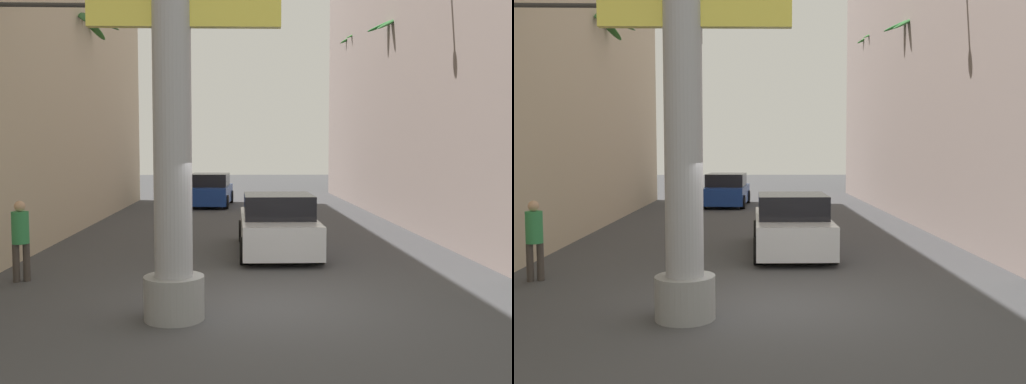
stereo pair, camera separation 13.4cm
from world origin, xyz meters
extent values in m
plane|color=#424244|center=(0.00, 10.00, 0.00)|extent=(83.84, 83.84, 0.00)
cube|color=slate|center=(8.96, 13.86, 6.50)|extent=(7.33, 24.06, 13.00)
cylinder|color=#9E9EA3|center=(-1.47, -0.79, 3.92)|extent=(0.60, 0.60, 7.84)
cylinder|color=gray|center=(-1.47, -0.79, 0.35)|extent=(0.96, 0.96, 0.70)
cube|color=#F2E04C|center=(-1.27, -0.79, 4.86)|extent=(2.98, 0.19, 0.56)
cylinder|color=#59595E|center=(5.82, 5.82, 3.86)|extent=(0.16, 0.16, 7.71)
cylinder|color=#333333|center=(-3.37, 3.15, 5.87)|extent=(4.90, 0.10, 0.10)
cube|color=black|center=(-1.66, 3.15, 5.42)|extent=(0.24, 0.24, 0.70)
sphere|color=red|center=(-1.66, 3.02, 5.64)|extent=(0.14, 0.14, 0.14)
sphere|color=yellow|center=(-1.66, 3.02, 5.42)|extent=(0.14, 0.14, 0.14)
sphere|color=green|center=(-1.66, 3.02, 5.20)|extent=(0.14, 0.14, 0.14)
cylinder|color=black|center=(-0.31, 6.83, 0.32)|extent=(0.22, 0.64, 0.64)
cylinder|color=black|center=(1.48, 6.84, 0.32)|extent=(0.22, 0.64, 0.64)
cylinder|color=black|center=(-0.30, 3.56, 0.32)|extent=(0.22, 0.64, 0.64)
cylinder|color=black|center=(1.49, 3.56, 0.32)|extent=(0.22, 0.64, 0.64)
cube|color=silver|center=(0.59, 5.20, 0.56)|extent=(1.89, 4.69, 0.80)
cube|color=black|center=(0.59, 4.85, 1.26)|extent=(1.74, 1.97, 0.60)
cylinder|color=black|center=(-2.59, 19.26, 0.32)|extent=(0.26, 0.65, 0.64)
cylinder|color=black|center=(-0.78, 19.14, 0.32)|extent=(0.26, 0.65, 0.64)
cylinder|color=black|center=(-2.78, 16.28, 0.32)|extent=(0.26, 0.65, 0.64)
cylinder|color=black|center=(-0.97, 16.16, 0.32)|extent=(0.26, 0.65, 0.64)
cube|color=navy|center=(-1.78, 17.71, 0.56)|extent=(2.18, 4.38, 0.80)
cube|color=black|center=(-1.78, 17.71, 1.26)|extent=(1.90, 2.45, 0.60)
cylinder|color=brown|center=(-6.00, 10.16, 3.64)|extent=(0.66, 0.66, 7.30)
ellipsoid|color=#315C2D|center=(-5.15, 10.28, 7.09)|extent=(1.38, 0.38, 0.71)
ellipsoid|color=#31722D|center=(-5.55, 10.94, 7.05)|extent=(0.90, 1.34, 0.82)
ellipsoid|color=#2C5C2D|center=(-6.49, 10.67, 7.05)|extent=(1.32, 1.00, 0.82)
ellipsoid|color=#326E2D|center=(-6.40, 9.79, 7.14)|extent=(1.28, 1.23, 0.57)
ellipsoid|color=#295E2D|center=(-5.54, 9.64, 7.10)|extent=(0.95, 1.39, 0.70)
cylinder|color=brown|center=(6.13, 5.26, 4.33)|extent=(0.46, 0.40, 8.67)
cylinder|color=brown|center=(6.12, 19.52, 4.40)|extent=(0.69, 0.84, 8.80)
ellipsoid|color=#29692D|center=(7.24, 19.89, 8.64)|extent=(1.71, 0.68, 0.61)
ellipsoid|color=#1F672D|center=(6.78, 20.48, 8.61)|extent=(1.04, 1.63, 0.72)
ellipsoid|color=#2E762D|center=(5.67, 20.16, 8.60)|extent=(1.58, 1.15, 0.73)
ellipsoid|color=#32682D|center=(5.67, 19.27, 8.59)|extent=(1.57, 1.15, 0.78)
ellipsoid|color=#2F5E2D|center=(6.65, 18.90, 8.54)|extent=(0.80, 1.59, 0.92)
cylinder|color=brown|center=(6.14, 11.65, 3.81)|extent=(0.75, 0.78, 7.64)
ellipsoid|color=#23612D|center=(6.68, 11.95, 7.39)|extent=(1.41, 0.56, 0.85)
ellipsoid|color=#23722D|center=(6.51, 12.33, 7.47)|extent=(1.35, 1.22, 0.61)
ellipsoid|color=#1F732D|center=(5.84, 12.59, 7.48)|extent=(0.55, 1.50, 0.60)
ellipsoid|color=#25752D|center=(5.21, 12.05, 7.47)|extent=(1.50, 0.75, 0.63)
ellipsoid|color=#2A642D|center=(5.26, 11.51, 7.42)|extent=(1.42, 0.95, 0.76)
ellipsoid|color=#30692D|center=(5.89, 11.09, 7.41)|extent=(0.45, 1.42, 0.79)
ellipsoid|color=#28662D|center=(6.47, 11.31, 7.41)|extent=(1.24, 1.24, 0.81)
cylinder|color=#3F3833|center=(-4.80, 1.98, 0.39)|extent=(0.14, 0.14, 0.79)
cylinder|color=#3F3833|center=(-4.98, 1.89, 0.39)|extent=(0.14, 0.14, 0.79)
cylinder|color=#338C4C|center=(-4.89, 1.94, 1.12)|extent=(0.45, 0.45, 0.66)
sphere|color=tan|center=(-4.89, 1.94, 1.56)|extent=(0.22, 0.22, 0.22)
camera|label=1|loc=(-0.47, -9.75, 2.70)|focal=40.00mm
camera|label=2|loc=(-0.33, -9.76, 2.70)|focal=40.00mm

